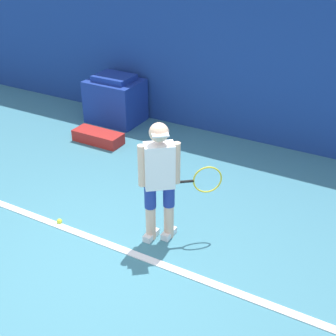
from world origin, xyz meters
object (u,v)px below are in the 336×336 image
object	(u,v)px
tennis_player	(161,178)
equipment_bag	(98,137)
covered_chair	(115,100)
tennis_ball	(59,221)

from	to	relation	value
tennis_player	equipment_bag	distance (m)	3.00
covered_chair	equipment_bag	xyz separation A→B (m)	(0.28, -0.93, -0.32)
equipment_bag	covered_chair	bearing A→B (deg)	106.42
tennis_ball	covered_chair	size ratio (longest dim) A/B	0.07
tennis_player	covered_chair	world-z (taller)	tennis_player
tennis_player	equipment_bag	xyz separation A→B (m)	(-2.30, 1.78, -0.73)
covered_chair	equipment_bag	world-z (taller)	covered_chair
tennis_player	equipment_bag	bearing A→B (deg)	103.39
tennis_player	equipment_bag	size ratio (longest dim) A/B	1.73
tennis_ball	equipment_bag	xyz separation A→B (m)	(-1.02, 2.18, 0.06)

